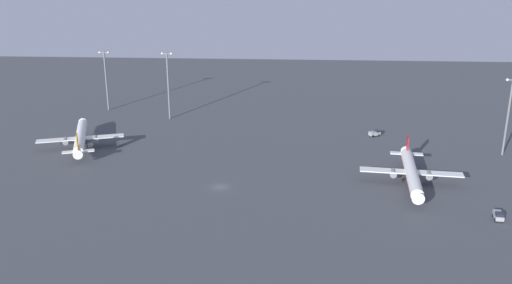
{
  "coord_description": "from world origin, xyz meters",
  "views": [
    {
      "loc": [
        19.69,
        -146.01,
        62.82
      ],
      "look_at": [
        8.45,
        29.3,
        4.0
      ],
      "focal_mm": 39.1,
      "sensor_mm": 36.0,
      "label": 1
    }
  ],
  "objects_px": {
    "airplane_mid_apron": "(81,138)",
    "apron_light_west": "(508,112)",
    "apron_light_east": "(106,77)",
    "airplane_terminal_side": "(411,172)",
    "maintenance_van": "(498,215)",
    "cargo_loader": "(375,133)",
    "apron_light_central": "(168,81)"
  },
  "relations": [
    {
      "from": "airplane_mid_apron",
      "to": "apron_light_east",
      "type": "distance_m",
      "value": 50.74
    },
    {
      "from": "airplane_mid_apron",
      "to": "apron_light_east",
      "type": "height_order",
      "value": "apron_light_east"
    },
    {
      "from": "apron_light_west",
      "to": "apron_light_east",
      "type": "bearing_deg",
      "value": 162.27
    },
    {
      "from": "maintenance_van",
      "to": "apron_light_west",
      "type": "xyz_separation_m",
      "value": [
        18.1,
        49.21,
        13.65
      ]
    },
    {
      "from": "cargo_loader",
      "to": "apron_light_west",
      "type": "height_order",
      "value": "apron_light_west"
    },
    {
      "from": "airplane_terminal_side",
      "to": "maintenance_van",
      "type": "bearing_deg",
      "value": 134.13
    },
    {
      "from": "airplane_mid_apron",
      "to": "apron_light_east",
      "type": "relative_size",
      "value": 1.43
    },
    {
      "from": "airplane_terminal_side",
      "to": "maintenance_van",
      "type": "xyz_separation_m",
      "value": [
        17.38,
        -22.02,
        -2.47
      ]
    },
    {
      "from": "airplane_mid_apron",
      "to": "cargo_loader",
      "type": "xyz_separation_m",
      "value": [
        102.71,
        19.43,
        -2.43
      ]
    },
    {
      "from": "airplane_terminal_side",
      "to": "apron_light_central",
      "type": "distance_m",
      "value": 105.62
    },
    {
      "from": "apron_light_central",
      "to": "apron_light_west",
      "type": "xyz_separation_m",
      "value": [
        119.41,
        -35.85,
        -0.57
      ]
    },
    {
      "from": "airplane_mid_apron",
      "to": "apron_light_west",
      "type": "xyz_separation_m",
      "value": [
        142.28,
        1.69,
        11.23
      ]
    },
    {
      "from": "maintenance_van",
      "to": "airplane_terminal_side",
      "type": "bearing_deg",
      "value": -45.42
    },
    {
      "from": "maintenance_van",
      "to": "apron_light_central",
      "type": "relative_size",
      "value": 0.16
    },
    {
      "from": "airplane_terminal_side",
      "to": "apron_light_east",
      "type": "xyz_separation_m",
      "value": [
        -113.0,
        74.67,
        10.84
      ]
    },
    {
      "from": "airplane_terminal_side",
      "to": "airplane_mid_apron",
      "type": "relative_size",
      "value": 1.04
    },
    {
      "from": "maintenance_van",
      "to": "apron_light_east",
      "type": "relative_size",
      "value": 0.17
    },
    {
      "from": "airplane_terminal_side",
      "to": "apron_light_east",
      "type": "height_order",
      "value": "apron_light_east"
    },
    {
      "from": "apron_light_central",
      "to": "apron_light_east",
      "type": "height_order",
      "value": "apron_light_central"
    },
    {
      "from": "airplane_terminal_side",
      "to": "cargo_loader",
      "type": "xyz_separation_m",
      "value": [
        -4.09,
        44.93,
        -2.47
      ]
    },
    {
      "from": "maintenance_van",
      "to": "apron_light_central",
      "type": "xyz_separation_m",
      "value": [
        -101.31,
        85.06,
        14.22
      ]
    },
    {
      "from": "airplane_terminal_side",
      "to": "apron_light_central",
      "type": "height_order",
      "value": "apron_light_central"
    },
    {
      "from": "apron_light_east",
      "to": "apron_light_west",
      "type": "bearing_deg",
      "value": -17.73
    },
    {
      "from": "apron_light_central",
      "to": "apron_light_east",
      "type": "bearing_deg",
      "value": 158.2
    },
    {
      "from": "maintenance_van",
      "to": "apron_light_central",
      "type": "bearing_deg",
      "value": -33.73
    },
    {
      "from": "maintenance_van",
      "to": "apron_light_central",
      "type": "distance_m",
      "value": 133.04
    },
    {
      "from": "airplane_mid_apron",
      "to": "apron_light_east",
      "type": "bearing_deg",
      "value": 79.5
    },
    {
      "from": "apron_light_central",
      "to": "apron_light_west",
      "type": "height_order",
      "value": "apron_light_central"
    },
    {
      "from": "airplane_mid_apron",
      "to": "apron_light_west",
      "type": "bearing_deg",
      "value": -17.01
    },
    {
      "from": "apron_light_west",
      "to": "apron_light_east",
      "type": "height_order",
      "value": "apron_light_west"
    },
    {
      "from": "apron_light_east",
      "to": "maintenance_van",
      "type": "bearing_deg",
      "value": -36.56
    },
    {
      "from": "apron_light_central",
      "to": "apron_light_east",
      "type": "xyz_separation_m",
      "value": [
        -29.08,
        11.63,
        -0.91
      ]
    }
  ]
}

